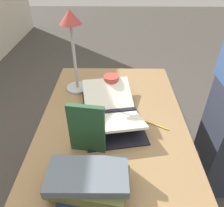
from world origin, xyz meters
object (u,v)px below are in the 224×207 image
book_standing_upright (87,129)px  pencil (152,124)px  open_book (111,109)px  reading_lamp (72,37)px  coffee_mug (111,83)px  book_stack_tall (88,181)px

book_standing_upright → pencil: bearing=-52.8°
open_book → book_standing_upright: book_standing_upright is taller
book_standing_upright → pencil: (0.17, -0.31, -0.12)m
reading_lamp → coffee_mug: reading_lamp is taller
book_standing_upright → coffee_mug: (0.50, -0.09, -0.07)m
open_book → pencil: (-0.09, -0.22, -0.02)m
book_standing_upright → book_stack_tall: bearing=-165.5°
book_standing_upright → coffee_mug: bearing=-2.6°
book_standing_upright → reading_lamp: (0.51, 0.12, 0.22)m
book_stack_tall → coffee_mug: size_ratio=2.46×
reading_lamp → coffee_mug: (-0.01, -0.22, -0.29)m
open_book → reading_lamp: (0.25, 0.22, 0.31)m
book_standing_upright → pencil: size_ratio=1.60×
book_stack_tall → reading_lamp: reading_lamp is taller
coffee_mug → pencil: size_ratio=0.82×
book_standing_upright → open_book: bearing=-12.0°
open_book → book_standing_upright: bearing=150.0°
open_book → book_standing_upright: 0.30m
book_standing_upright → coffee_mug: book_standing_upright is taller
coffee_mug → pencil: 0.39m
book_stack_tall → pencil: (0.38, -0.29, -0.05)m
open_book → coffee_mug: bearing=-9.3°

